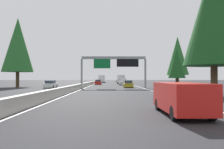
# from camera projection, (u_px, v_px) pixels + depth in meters

# --- Properties ---
(ground_plane) EXTENTS (320.00, 320.00, 0.00)m
(ground_plane) POSITION_uv_depth(u_px,v_px,m) (91.00, 85.00, 61.48)
(ground_plane) COLOR #262628
(median_barrier) EXTENTS (180.00, 0.56, 0.90)m
(median_barrier) POSITION_uv_depth(u_px,v_px,m) (95.00, 82.00, 81.48)
(median_barrier) COLOR #ADAAA3
(median_barrier) RESTS_ON ground
(shoulder_stripe_right) EXTENTS (160.00, 0.16, 0.01)m
(shoulder_stripe_right) POSITION_uv_depth(u_px,v_px,m) (130.00, 84.00, 71.58)
(shoulder_stripe_right) COLOR silver
(shoulder_stripe_right) RESTS_ON ground
(shoulder_stripe_median) EXTENTS (160.00, 0.16, 0.01)m
(shoulder_stripe_median) POSITION_uv_depth(u_px,v_px,m) (95.00, 84.00, 71.48)
(shoulder_stripe_median) COLOR silver
(shoulder_stripe_median) RESTS_ON ground
(sign_gantry_overhead) EXTENTS (0.50, 12.68, 6.12)m
(sign_gantry_overhead) POSITION_uv_depth(u_px,v_px,m) (114.00, 63.00, 43.42)
(sign_gantry_overhead) COLOR gray
(sign_gantry_overhead) RESTS_ON ground
(minivan_far_center) EXTENTS (5.00, 1.95, 1.69)m
(minivan_far_center) POSITION_uv_depth(u_px,v_px,m) (181.00, 97.00, 11.91)
(minivan_far_center) COLOR red
(minivan_far_center) RESTS_ON ground
(sedan_near_center) EXTENTS (4.40, 1.80, 1.47)m
(sedan_near_center) POSITION_uv_depth(u_px,v_px,m) (128.00, 84.00, 46.01)
(sedan_near_center) COLOR #AD931E
(sedan_near_center) RESTS_ON ground
(sedan_distant_b) EXTENTS (4.40, 1.80, 1.47)m
(sedan_distant_b) POSITION_uv_depth(u_px,v_px,m) (98.00, 82.00, 66.02)
(sedan_distant_b) COLOR red
(sedan_distant_b) RESTS_ON ground
(sedan_mid_left) EXTENTS (4.40, 1.80, 1.47)m
(sedan_mid_left) POSITION_uv_depth(u_px,v_px,m) (118.00, 81.00, 112.37)
(sedan_mid_left) COLOR black
(sedan_mid_left) RESTS_ON ground
(pickup_near_right) EXTENTS (5.60, 2.00, 1.86)m
(pickup_near_right) POSITION_uv_depth(u_px,v_px,m) (123.00, 82.00, 63.21)
(pickup_near_right) COLOR silver
(pickup_near_right) RESTS_ON ground
(box_truck_distant_a) EXTENTS (8.50, 2.40, 2.95)m
(box_truck_distant_a) POSITION_uv_depth(u_px,v_px,m) (121.00, 79.00, 77.45)
(box_truck_distant_a) COLOR white
(box_truck_distant_a) RESTS_ON ground
(bus_far_left) EXTENTS (11.50, 2.55, 3.10)m
(bus_far_left) POSITION_uv_depth(u_px,v_px,m) (102.00, 79.00, 97.64)
(bus_far_left) COLOR white
(bus_far_left) RESTS_ON ground
(oncoming_near) EXTENTS (4.40, 1.80, 1.47)m
(oncoming_near) POSITION_uv_depth(u_px,v_px,m) (51.00, 85.00, 43.88)
(oncoming_near) COLOR white
(oncoming_near) RESTS_ON ground
(conifer_right_foreground) EXTENTS (6.60, 6.60, 14.99)m
(conifer_right_foreground) POSITION_uv_depth(u_px,v_px,m) (214.00, 12.00, 24.47)
(conifer_right_foreground) COLOR #4C3823
(conifer_right_foreground) RESTS_ON ground
(conifer_right_near) EXTENTS (3.86, 3.86, 8.78)m
(conifer_right_near) POSITION_uv_depth(u_px,v_px,m) (177.00, 63.00, 50.94)
(conifer_right_near) COLOR #4C3823
(conifer_right_near) RESTS_ON ground
(conifer_right_mid) EXTENTS (5.52, 5.52, 12.54)m
(conifer_right_mid) POSITION_uv_depth(u_px,v_px,m) (178.00, 56.00, 57.46)
(conifer_right_mid) COLOR #4C3823
(conifer_right_mid) RESTS_ON ground
(conifer_left_near) EXTENTS (6.54, 6.54, 14.87)m
(conifer_left_near) POSITION_uv_depth(u_px,v_px,m) (18.00, 45.00, 48.22)
(conifer_left_near) COLOR #4C3823
(conifer_left_near) RESTS_ON ground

